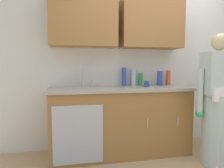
{
  "coord_description": "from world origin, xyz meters",
  "views": [
    {
      "loc": [
        -1.22,
        -1.93,
        1.21
      ],
      "look_at": [
        -0.7,
        0.55,
        1.0
      ],
      "focal_mm": 31.38,
      "sensor_mm": 36.0,
      "label": 1
    }
  ],
  "objects_px": {
    "sink": "(86,89)",
    "bottle_cleaner_spray": "(133,77)",
    "knife_on_counter": "(124,88)",
    "cup_by_sink": "(147,84)",
    "bottle_soap": "(168,78)",
    "person_at_sink": "(217,110)",
    "bottle_dish_liquid": "(160,78)",
    "bottle_water_tall": "(140,79)",
    "bottle_water_short": "(124,77)"
  },
  "relations": [
    {
      "from": "bottle_water_short",
      "to": "cup_by_sink",
      "type": "distance_m",
      "value": 0.37
    },
    {
      "from": "bottle_dish_liquid",
      "to": "bottle_water_tall",
      "type": "distance_m",
      "value": 0.29
    },
    {
      "from": "cup_by_sink",
      "to": "knife_on_counter",
      "type": "height_order",
      "value": "cup_by_sink"
    },
    {
      "from": "bottle_dish_liquid",
      "to": "bottle_cleaner_spray",
      "type": "xyz_separation_m",
      "value": [
        -0.39,
        0.09,
        0.01
      ]
    },
    {
      "from": "person_at_sink",
      "to": "bottle_water_short",
      "type": "relative_size",
      "value": 5.94
    },
    {
      "from": "bottle_cleaner_spray",
      "to": "bottle_water_tall",
      "type": "bearing_deg",
      "value": -15.21
    },
    {
      "from": "bottle_dish_liquid",
      "to": "bottle_water_short",
      "type": "xyz_separation_m",
      "value": [
        -0.54,
        0.07,
        0.03
      ]
    },
    {
      "from": "bottle_soap",
      "to": "cup_by_sink",
      "type": "height_order",
      "value": "bottle_soap"
    },
    {
      "from": "sink",
      "to": "bottle_cleaner_spray",
      "type": "xyz_separation_m",
      "value": [
        0.75,
        0.22,
        0.14
      ]
    },
    {
      "from": "bottle_soap",
      "to": "bottle_water_short",
      "type": "height_order",
      "value": "bottle_water_short"
    },
    {
      "from": "bottle_water_tall",
      "to": "bottle_water_short",
      "type": "height_order",
      "value": "bottle_water_short"
    },
    {
      "from": "bottle_soap",
      "to": "knife_on_counter",
      "type": "height_order",
      "value": "bottle_soap"
    },
    {
      "from": "cup_by_sink",
      "to": "bottle_water_tall",
      "type": "bearing_deg",
      "value": 91.38
    },
    {
      "from": "bottle_cleaner_spray",
      "to": "knife_on_counter",
      "type": "xyz_separation_m",
      "value": [
        -0.23,
        -0.31,
        -0.12
      ]
    },
    {
      "from": "bottle_soap",
      "to": "bottle_dish_liquid",
      "type": "height_order",
      "value": "bottle_soap"
    },
    {
      "from": "bottle_cleaner_spray",
      "to": "knife_on_counter",
      "type": "distance_m",
      "value": 0.41
    },
    {
      "from": "cup_by_sink",
      "to": "knife_on_counter",
      "type": "relative_size",
      "value": 0.35
    },
    {
      "from": "sink",
      "to": "person_at_sink",
      "type": "distance_m",
      "value": 1.69
    },
    {
      "from": "sink",
      "to": "bottle_dish_liquid",
      "type": "distance_m",
      "value": 1.15
    },
    {
      "from": "bottle_water_short",
      "to": "cup_by_sink",
      "type": "relative_size",
      "value": 3.25
    },
    {
      "from": "sink",
      "to": "knife_on_counter",
      "type": "bearing_deg",
      "value": -9.71
    },
    {
      "from": "person_at_sink",
      "to": "bottle_cleaner_spray",
      "type": "distance_m",
      "value": 1.21
    },
    {
      "from": "bottle_cleaner_spray",
      "to": "knife_on_counter",
      "type": "bearing_deg",
      "value": -126.39
    },
    {
      "from": "bottle_soap",
      "to": "bottle_water_short",
      "type": "bearing_deg",
      "value": -178.79
    },
    {
      "from": "bottle_water_short",
      "to": "bottle_cleaner_spray",
      "type": "bearing_deg",
      "value": 8.32
    },
    {
      "from": "bottle_cleaner_spray",
      "to": "bottle_water_short",
      "type": "relative_size",
      "value": 0.92
    },
    {
      "from": "person_at_sink",
      "to": "bottle_soap",
      "type": "distance_m",
      "value": 0.9
    },
    {
      "from": "person_at_sink",
      "to": "bottle_dish_liquid",
      "type": "height_order",
      "value": "person_at_sink"
    },
    {
      "from": "bottle_dish_liquid",
      "to": "bottle_water_tall",
      "type": "bearing_deg",
      "value": 167.53
    },
    {
      "from": "sink",
      "to": "person_at_sink",
      "type": "height_order",
      "value": "person_at_sink"
    },
    {
      "from": "sink",
      "to": "bottle_water_short",
      "type": "bearing_deg",
      "value": 18.86
    },
    {
      "from": "bottle_soap",
      "to": "knife_on_counter",
      "type": "xyz_separation_m",
      "value": [
        -0.81,
        -0.31,
        -0.11
      ]
    },
    {
      "from": "bottle_soap",
      "to": "bottle_water_short",
      "type": "distance_m",
      "value": 0.73
    },
    {
      "from": "bottle_soap",
      "to": "bottle_cleaner_spray",
      "type": "height_order",
      "value": "bottle_cleaner_spray"
    },
    {
      "from": "bottle_water_short",
      "to": "person_at_sink",
      "type": "bearing_deg",
      "value": -38.37
    },
    {
      "from": "cup_by_sink",
      "to": "bottle_cleaner_spray",
      "type": "bearing_deg",
      "value": 112.29
    },
    {
      "from": "person_at_sink",
      "to": "bottle_cleaner_spray",
      "type": "relative_size",
      "value": 6.49
    },
    {
      "from": "bottle_soap",
      "to": "bottle_cleaner_spray",
      "type": "distance_m",
      "value": 0.58
    },
    {
      "from": "sink",
      "to": "bottle_dish_liquid",
      "type": "xyz_separation_m",
      "value": [
        1.14,
        0.13,
        0.13
      ]
    },
    {
      "from": "bottle_water_tall",
      "to": "bottle_soap",
      "type": "bearing_deg",
      "value": 2.55
    },
    {
      "from": "bottle_cleaner_spray",
      "to": "knife_on_counter",
      "type": "relative_size",
      "value": 1.04
    },
    {
      "from": "bottle_water_tall",
      "to": "bottle_water_short",
      "type": "distance_m",
      "value": 0.26
    },
    {
      "from": "sink",
      "to": "knife_on_counter",
      "type": "height_order",
      "value": "sink"
    },
    {
      "from": "bottle_dish_liquid",
      "to": "bottle_cleaner_spray",
      "type": "bearing_deg",
      "value": 166.8
    },
    {
      "from": "bottle_water_tall",
      "to": "bottle_cleaner_spray",
      "type": "xyz_separation_m",
      "value": [
        -0.1,
        0.03,
        0.03
      ]
    },
    {
      "from": "bottle_dish_liquid",
      "to": "knife_on_counter",
      "type": "bearing_deg",
      "value": -160.4
    },
    {
      "from": "bottle_soap",
      "to": "bottle_water_tall",
      "type": "relative_size",
      "value": 1.18
    },
    {
      "from": "bottle_cleaner_spray",
      "to": "cup_by_sink",
      "type": "bearing_deg",
      "value": -67.71
    },
    {
      "from": "bottle_dish_liquid",
      "to": "bottle_water_short",
      "type": "bearing_deg",
      "value": 172.75
    },
    {
      "from": "bottle_soap",
      "to": "knife_on_counter",
      "type": "relative_size",
      "value": 0.96
    }
  ]
}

